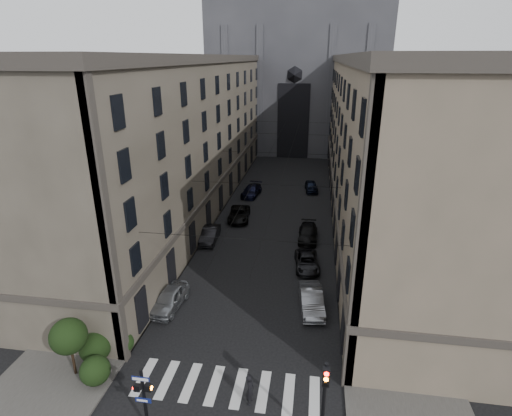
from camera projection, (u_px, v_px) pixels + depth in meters
The scene contains 19 objects.
sidewalk_left at pixel (201, 202), 54.14m from camera, with size 7.00×80.00×0.15m, color #383533.
sidewalk_right at pixel (359, 211), 51.19m from camera, with size 7.00×80.00×0.15m, color #383533.
zebra_crossing at pixel (227, 386), 24.04m from camera, with size 11.00×3.20×0.01m, color beige.
building_left at pixel (175, 134), 51.26m from camera, with size 13.60×60.60×18.85m.
building_right at pixel (392, 140), 47.48m from camera, with size 13.60×60.60×18.85m.
gothic_tower at pixel (298, 61), 82.36m from camera, with size 35.00×23.00×58.00m.
pedestrian_signal_left at pixel (144, 396), 20.48m from camera, with size 1.02×0.38×4.00m.
traffic_light_right at pixel (324, 396), 19.24m from camera, with size 0.34×0.50×5.20m.
shrub_cluster at pixel (88, 347), 24.64m from camera, with size 3.90×4.40×3.90m.
tram_wires at pixel (279, 154), 49.78m from camera, with size 14.00×60.00×0.43m.
car_left_near at pixel (170, 299), 31.38m from camera, with size 1.89×4.71×1.60m, color gray.
car_left_midnear at pixel (210, 234), 42.79m from camera, with size 1.59×4.56×1.50m, color black.
car_left_midfar at pixel (239, 214), 48.41m from camera, with size 2.42×5.26×1.46m, color black.
car_left_far at pixel (251, 191), 56.79m from camera, with size 2.09×5.14×1.49m, color black.
car_right_near at pixel (311, 300), 31.21m from camera, with size 1.70×4.87×1.60m, color slate.
car_right_midnear at pixel (307, 262), 37.31m from camera, with size 2.16×4.68×1.30m, color black.
car_right_midfar at pixel (308, 233), 43.19m from camera, with size 2.01×4.95×1.44m, color black.
car_right_far at pixel (311, 186), 58.64m from camera, with size 1.73×4.31×1.47m, color black.
pedestrian at pixel (250, 390), 22.58m from camera, with size 0.71×0.47×1.94m, color black.
Camera 1 is at (4.56, -13.17, 18.62)m, focal length 28.00 mm.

